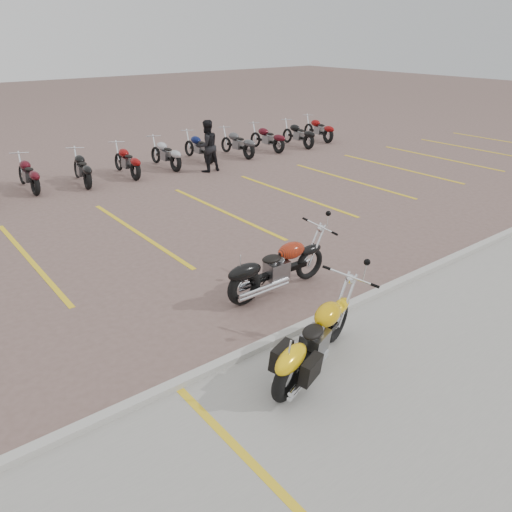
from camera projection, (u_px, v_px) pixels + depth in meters
The scene contains 9 objects.
ground at pixel (227, 291), 10.07m from camera, with size 100.00×100.00×0.00m, color #745A53.
concrete_apron at pixel (415, 414), 6.84m from camera, with size 60.00×5.00×0.01m, color #9E9B93.
curb at pixel (293, 331), 8.61m from camera, with size 60.00×0.18×0.12m, color #ADAAA3.
parking_stripes at pixel (138, 233), 12.93m from camera, with size 38.00×5.50×0.01m, color gold, non-canonical shape.
apron_stripe at pixel (290, 502), 5.55m from camera, with size 0.12×5.00×0.00m, color gold.
yellow_cruiser at pixel (310, 342), 7.55m from camera, with size 2.32×0.96×1.00m.
flame_cruiser at pixel (275, 270), 9.83m from camera, with size 2.41×0.35×0.99m.
person_b at pixel (207, 146), 18.21m from camera, with size 0.91×0.71×1.88m, color black.
bg_bike_row at pixel (102, 163), 17.48m from camera, with size 22.18×2.03×1.10m.
Camera 1 is at (-5.01, -7.35, 4.80)m, focal length 35.00 mm.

